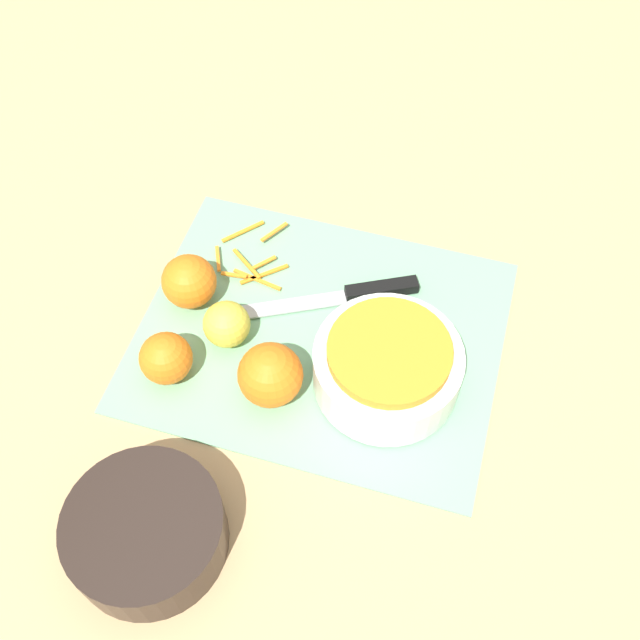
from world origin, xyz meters
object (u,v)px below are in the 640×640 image
Objects in this scene: bowl_speckled at (387,366)px; lemon at (227,324)px; orange_right at (270,375)px; orange_left at (166,358)px; knife at (357,294)px; orange_back at (189,281)px; bowl_dark at (146,532)px.

bowl_speckled is 2.99× the size of lemon.
orange_right is at bearing 22.29° from bowl_speckled.
lemon is at bearing -127.23° from orange_left.
lemon is (0.21, -0.01, -0.01)m from bowl_speckled.
knife is 3.09× the size of orange_right.
knife is at bearing -137.29° from orange_left.
orange_right reaches higher than orange_back.
orange_back is 0.08m from lemon.
knife is at bearing -108.98° from bowl_dark.
orange_left reaches higher than knife.
bowl_speckled is 0.29m from orange_back.
bowl_dark is 0.33m from orange_back.
orange_left is 0.12m from orange_back.
orange_back reaches higher than lemon.
orange_back is at bearing -35.62° from orange_right.
orange_back is at bearing -82.27° from orange_left.
orange_left is 0.09m from lemon.
orange_left is 0.91× the size of orange_back.
bowl_speckled is 0.14m from knife.
orange_back is (0.02, -0.12, 0.00)m from orange_left.
bowl_speckled reaches higher than orange_left.
lemon is (-0.05, -0.07, -0.00)m from orange_left.
lemon is at bearing -1.63° from bowl_speckled.
bowl_dark is 2.83× the size of lemon.
bowl_dark is (0.20, 0.27, -0.01)m from bowl_speckled.
bowl_speckled is at bearing 178.37° from lemon.
lemon is (0.14, 0.11, 0.02)m from knife.
orange_left is at bearing 15.88° from knife.
orange_left is 0.13m from orange_right.
bowl_dark is 2.15× the size of orange_right.
knife is 3.41× the size of orange_back.
lemon is at bearing 10.99° from knife.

